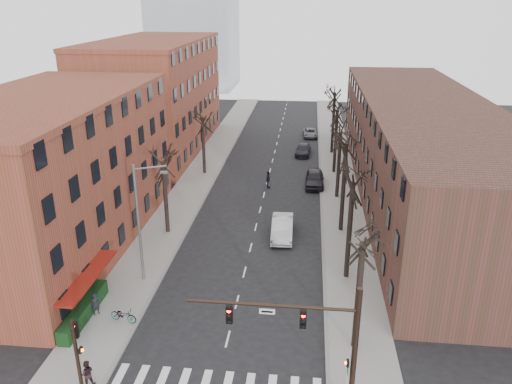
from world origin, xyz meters
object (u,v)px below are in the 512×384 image
(silver_sedan, at_px, (282,228))
(parked_car_mid, at_px, (303,150))
(pedestrian_a, at_px, (96,304))
(parked_car_near, at_px, (315,179))
(bicycle, at_px, (123,315))

(silver_sedan, bearing_deg, parked_car_mid, 85.43)
(parked_car_mid, bearing_deg, pedestrian_a, -104.92)
(parked_car_near, height_order, pedestrian_a, parked_car_near)
(parked_car_near, relative_size, pedestrian_a, 3.29)
(parked_car_near, distance_m, bicycle, 29.09)
(pedestrian_a, relative_size, bicycle, 0.84)
(bicycle, bearing_deg, silver_sedan, -22.63)
(parked_car_near, bearing_deg, parked_car_mid, 97.16)
(bicycle, bearing_deg, pedestrian_a, 86.28)
(parked_car_near, height_order, bicycle, parked_car_near)
(silver_sedan, distance_m, bicycle, 16.39)
(parked_car_near, xyz_separation_m, bicycle, (-12.13, -26.44, -0.23))
(pedestrian_a, bearing_deg, silver_sedan, 10.52)
(silver_sedan, height_order, parked_car_near, parked_car_near)
(parked_car_near, relative_size, parked_car_mid, 1.09)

